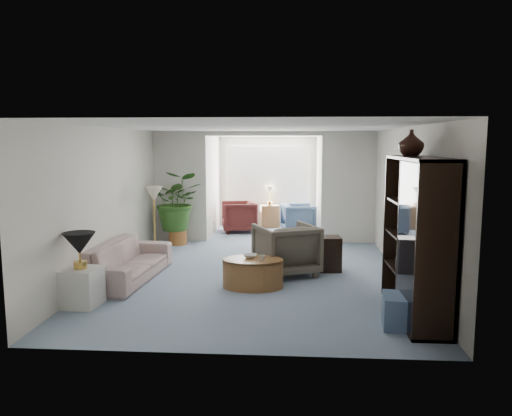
# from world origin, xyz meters

# --- Properties ---
(floor) EXTENTS (6.00, 6.00, 0.00)m
(floor) POSITION_xyz_m (0.00, 0.00, 0.00)
(floor) COLOR #8394AD
(floor) RESTS_ON ground
(sunroom_floor) EXTENTS (2.60, 2.60, 0.00)m
(sunroom_floor) POSITION_xyz_m (0.00, 4.10, 0.00)
(sunroom_floor) COLOR #8394AD
(sunroom_floor) RESTS_ON ground
(back_pier_left) EXTENTS (1.20, 0.12, 2.50)m
(back_pier_left) POSITION_xyz_m (-1.90, 3.00, 1.25)
(back_pier_left) COLOR silver
(back_pier_left) RESTS_ON ground
(back_pier_right) EXTENTS (1.20, 0.12, 2.50)m
(back_pier_right) POSITION_xyz_m (1.90, 3.00, 1.25)
(back_pier_right) COLOR silver
(back_pier_right) RESTS_ON ground
(back_header) EXTENTS (2.60, 0.12, 0.10)m
(back_header) POSITION_xyz_m (0.00, 3.00, 2.45)
(back_header) COLOR silver
(back_header) RESTS_ON back_pier_left
(window_pane) EXTENTS (2.20, 0.02, 1.50)m
(window_pane) POSITION_xyz_m (0.00, 5.18, 1.40)
(window_pane) COLOR white
(window_blinds) EXTENTS (2.20, 0.02, 1.50)m
(window_blinds) POSITION_xyz_m (0.00, 5.15, 1.40)
(window_blinds) COLOR white
(framed_picture) EXTENTS (0.04, 0.50, 0.40)m
(framed_picture) POSITION_xyz_m (2.46, -0.10, 1.70)
(framed_picture) COLOR #B0A08D
(sofa) EXTENTS (0.99, 2.19, 0.62)m
(sofa) POSITION_xyz_m (-2.07, -0.23, 0.31)
(sofa) COLOR #BAB09D
(sofa) RESTS_ON ground
(end_table) EXTENTS (0.52, 0.52, 0.53)m
(end_table) POSITION_xyz_m (-2.27, -1.58, 0.27)
(end_table) COLOR silver
(end_table) RESTS_ON ground
(table_lamp) EXTENTS (0.44, 0.44, 0.30)m
(table_lamp) POSITION_xyz_m (-2.27, -1.58, 0.88)
(table_lamp) COLOR black
(table_lamp) RESTS_ON end_table
(floor_lamp) EXTENTS (0.36, 0.36, 0.28)m
(floor_lamp) POSITION_xyz_m (-2.09, 1.50, 1.25)
(floor_lamp) COLOR beige
(floor_lamp) RESTS_ON ground
(coffee_table) EXTENTS (1.04, 1.04, 0.45)m
(coffee_table) POSITION_xyz_m (0.03, -0.54, 0.23)
(coffee_table) COLOR #905C34
(coffee_table) RESTS_ON ground
(coffee_bowl) EXTENTS (0.23, 0.23, 0.05)m
(coffee_bowl) POSITION_xyz_m (-0.02, -0.44, 0.48)
(coffee_bowl) COLOR silver
(coffee_bowl) RESTS_ON coffee_table
(coffee_cup) EXTENTS (0.10, 0.10, 0.09)m
(coffee_cup) POSITION_xyz_m (0.18, -0.64, 0.49)
(coffee_cup) COLOR beige
(coffee_cup) RESTS_ON coffee_table
(wingback_chair) EXTENTS (1.25, 1.26, 0.88)m
(wingback_chair) POSITION_xyz_m (0.54, 0.26, 0.44)
(wingback_chair) COLOR #5E564A
(wingback_chair) RESTS_ON ground
(side_table_dark) EXTENTS (0.54, 0.44, 0.61)m
(side_table_dark) POSITION_xyz_m (1.24, 0.56, 0.30)
(side_table_dark) COLOR black
(side_table_dark) RESTS_ON ground
(entertainment_cabinet) EXTENTS (0.50, 1.86, 2.07)m
(entertainment_cabinet) POSITION_xyz_m (2.23, -1.63, 1.03)
(entertainment_cabinet) COLOR black
(entertainment_cabinet) RESTS_ON ground
(cabinet_urn) EXTENTS (0.34, 0.34, 0.35)m
(cabinet_urn) POSITION_xyz_m (2.23, -1.13, 2.25)
(cabinet_urn) COLOR black
(cabinet_urn) RESTS_ON entertainment_cabinet
(ottoman) EXTENTS (0.56, 0.56, 0.40)m
(ottoman) POSITION_xyz_m (2.00, -2.08, 0.20)
(ottoman) COLOR slate
(ottoman) RESTS_ON ground
(plant_pot) EXTENTS (0.40, 0.40, 0.32)m
(plant_pot) POSITION_xyz_m (-1.88, 2.60, 0.16)
(plant_pot) COLOR #AE6932
(plant_pot) RESTS_ON ground
(house_plant) EXTENTS (1.18, 1.02, 1.31)m
(house_plant) POSITION_xyz_m (-1.88, 2.60, 0.98)
(house_plant) COLOR #2D591E
(house_plant) RESTS_ON plant_pot
(sunroom_chair_blue) EXTENTS (0.92, 0.91, 0.72)m
(sunroom_chair_blue) POSITION_xyz_m (0.82, 4.24, 0.36)
(sunroom_chair_blue) COLOR slate
(sunroom_chair_blue) RESTS_ON ground
(sunroom_chair_maroon) EXTENTS (0.99, 0.97, 0.78)m
(sunroom_chair_maroon) POSITION_xyz_m (-0.68, 4.24, 0.39)
(sunroom_chair_maroon) COLOR #521E1C
(sunroom_chair_maroon) RESTS_ON ground
(sunroom_table) EXTENTS (0.55, 0.46, 0.59)m
(sunroom_table) POSITION_xyz_m (0.07, 4.99, 0.30)
(sunroom_table) COLOR #905C34
(sunroom_table) RESTS_ON ground
(shelf_clutter) EXTENTS (0.30, 0.76, 1.06)m
(shelf_clutter) POSITION_xyz_m (2.18, -1.77, 1.09)
(shelf_clutter) COLOR #312D26
(shelf_clutter) RESTS_ON entertainment_cabinet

